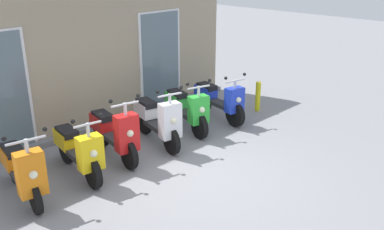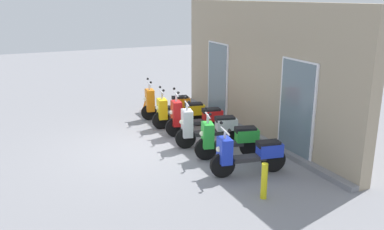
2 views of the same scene
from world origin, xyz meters
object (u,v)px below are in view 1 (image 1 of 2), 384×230
at_px(scooter_blue, 219,99).
at_px(curb_bollard, 258,96).
at_px(scooter_yellow, 78,150).
at_px(scooter_red, 114,132).
at_px(scooter_white, 158,120).
at_px(scooter_orange, 22,169).
at_px(scooter_green, 187,109).

xyz_separation_m(scooter_blue, curb_bollard, (1.05, -0.31, -0.10)).
relative_size(scooter_yellow, scooter_red, 0.97).
distance_m(scooter_white, curb_bollard, 2.92).
height_order(scooter_orange, scooter_green, scooter_orange).
relative_size(scooter_red, curb_bollard, 2.38).
height_order(scooter_yellow, scooter_green, scooter_yellow).
distance_m(scooter_yellow, scooter_blue, 3.60).
bearing_deg(scooter_orange, scooter_blue, 1.21).
distance_m(scooter_white, scooter_blue, 1.86).
relative_size(scooter_red, scooter_green, 1.06).
distance_m(scooter_red, curb_bollard, 3.86).
distance_m(scooter_orange, scooter_green, 3.62).
bearing_deg(scooter_red, scooter_white, -6.70).
relative_size(scooter_white, scooter_green, 1.04).
bearing_deg(scooter_blue, scooter_yellow, -179.28).
distance_m(scooter_red, scooter_green, 1.83).
relative_size(scooter_red, scooter_white, 1.02).
relative_size(scooter_white, scooter_blue, 0.98).
bearing_deg(scooter_red, scooter_yellow, -173.09).
xyz_separation_m(scooter_white, curb_bollard, (2.90, -0.26, -0.16)).
relative_size(scooter_white, curb_bollard, 2.33).
bearing_deg(scooter_green, scooter_red, 179.94).
xyz_separation_m(scooter_yellow, scooter_white, (1.75, -0.01, 0.05)).
relative_size(scooter_orange, scooter_yellow, 0.98).
bearing_deg(scooter_orange, scooter_red, 4.78).
bearing_deg(scooter_red, scooter_blue, -1.08).
xyz_separation_m(scooter_green, curb_bollard, (2.01, -0.36, -0.12)).
bearing_deg(scooter_green, scooter_white, -173.09).
height_order(scooter_green, curb_bollard, scooter_green).
distance_m(scooter_orange, scooter_blue, 4.58).
bearing_deg(curb_bollard, scooter_blue, 163.37).
relative_size(scooter_blue, curb_bollard, 2.39).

